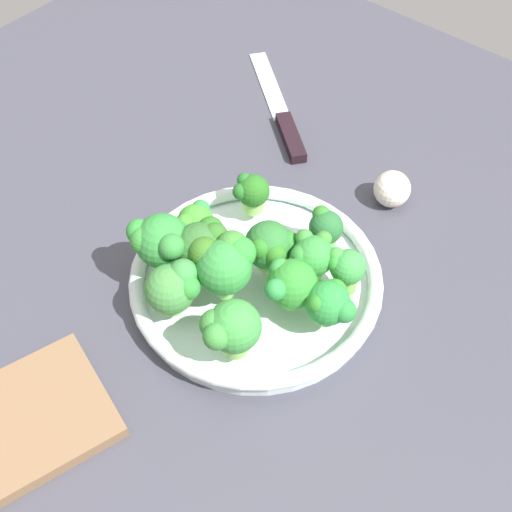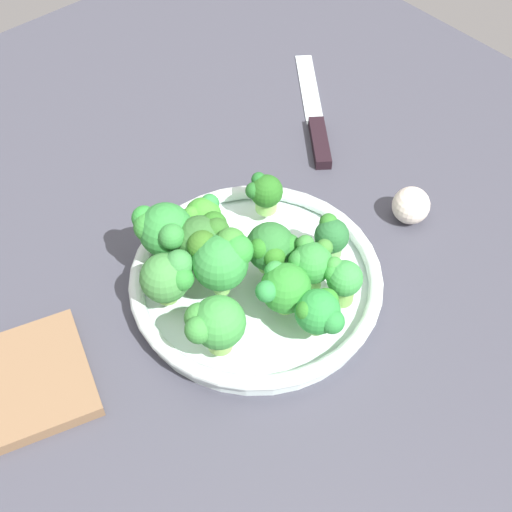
# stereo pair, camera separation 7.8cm
# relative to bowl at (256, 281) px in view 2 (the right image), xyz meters

# --- Properties ---
(ground_plane) EXTENTS (1.30, 1.30, 0.03)m
(ground_plane) POSITION_rel_bowl_xyz_m (0.03, -0.04, -0.03)
(ground_plane) COLOR #3F3F4B
(bowl) EXTENTS (0.30, 0.30, 0.03)m
(bowl) POSITION_rel_bowl_xyz_m (0.00, 0.00, 0.00)
(bowl) COLOR silver
(bowl) RESTS_ON ground_plane
(broccoli_floret_0) EXTENTS (0.07, 0.06, 0.08)m
(broccoli_floret_0) POSITION_rel_bowl_xyz_m (0.04, -0.01, 0.07)
(broccoli_floret_0) COLOR #77B757
(broccoli_floret_0) RESTS_ON bowl
(broccoli_floret_1) EXTENTS (0.04, 0.04, 0.05)m
(broccoli_floret_1) POSITION_rel_bowl_xyz_m (-0.07, -0.07, 0.04)
(broccoli_floret_1) COLOR #98DA66
(broccoli_floret_1) RESTS_ON bowl
(broccoli_floret_2) EXTENTS (0.04, 0.04, 0.06)m
(broccoli_floret_2) POSITION_rel_bowl_xyz_m (-0.05, 0.09, 0.05)
(broccoli_floret_2) COLOR #87CB5A
(broccoli_floret_2) RESTS_ON bowl
(broccoli_floret_3) EXTENTS (0.06, 0.08, 0.08)m
(broccoli_floret_3) POSITION_rel_bowl_xyz_m (0.06, -0.09, 0.06)
(broccoli_floret_3) COLOR #94CB5D
(broccoli_floret_3) RESTS_ON bowl
(broccoli_floret_4) EXTENTS (0.06, 0.06, 0.06)m
(broccoli_floret_4) POSITION_rel_bowl_xyz_m (0.01, 0.06, 0.05)
(broccoli_floret_4) COLOR #79BA51
(broccoli_floret_4) RESTS_ON bowl
(broccoli_floret_5) EXTENTS (0.05, 0.05, 0.06)m
(broccoli_floret_5) POSITION_rel_bowl_xyz_m (-0.03, 0.05, 0.05)
(broccoli_floret_5) COLOR #79C355
(broccoli_floret_5) RESTS_ON bowl
(broccoli_floret_6) EXTENTS (0.06, 0.06, 0.06)m
(broccoli_floret_6) POSITION_rel_bowl_xyz_m (-0.02, 0.01, 0.05)
(broccoli_floret_6) COLOR #95C86B
(broccoli_floret_6) RESTS_ON bowl
(broccoli_floret_7) EXTENTS (0.04, 0.04, 0.05)m
(broccoli_floret_7) POSITION_rel_bowl_xyz_m (-0.09, 0.03, 0.04)
(broccoli_floret_7) COLOR #76B25F
(broccoli_floret_7) RESTS_ON bowl
(broccoli_floret_8) EXTENTS (0.05, 0.04, 0.06)m
(broccoli_floret_8) POSITION_rel_bowl_xyz_m (0.01, -0.08, 0.05)
(broccoli_floret_8) COLOR #79B15D
(broccoli_floret_8) RESTS_ON bowl
(broccoli_floret_9) EXTENTS (0.07, 0.06, 0.07)m
(broccoli_floret_9) POSITION_rel_bowl_xyz_m (0.10, 0.05, 0.06)
(broccoli_floret_9) COLOR #88BC59
(broccoli_floret_9) RESTS_ON bowl
(broccoli_floret_10) EXTENTS (0.06, 0.06, 0.07)m
(broccoli_floret_10) POSITION_rel_bowl_xyz_m (0.09, -0.04, 0.05)
(broccoli_floret_10) COLOR #83B455
(broccoli_floret_10) RESTS_ON bowl
(broccoli_floret_11) EXTENTS (0.05, 0.06, 0.06)m
(broccoli_floret_11) POSITION_rel_bowl_xyz_m (0.00, 0.10, 0.05)
(broccoli_floret_11) COLOR #8AC764
(broccoli_floret_11) RESTS_ON bowl
(broccoli_floret_12) EXTENTS (0.07, 0.06, 0.08)m
(broccoli_floret_12) POSITION_rel_bowl_xyz_m (0.04, -0.04, 0.06)
(broccoli_floret_12) COLOR #A2D972
(broccoli_floret_12) RESTS_ON bowl
(knife) EXTENTS (0.18, 0.23, 0.01)m
(knife) POSITION_rel_bowl_xyz_m (-0.26, -0.17, -0.01)
(knife) COLOR silver
(knife) RESTS_ON ground_plane
(garlic_bulb) EXTENTS (0.05, 0.05, 0.05)m
(garlic_bulb) POSITION_rel_bowl_xyz_m (-0.22, 0.04, 0.01)
(garlic_bulb) COLOR silver
(garlic_bulb) RESTS_ON ground_plane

